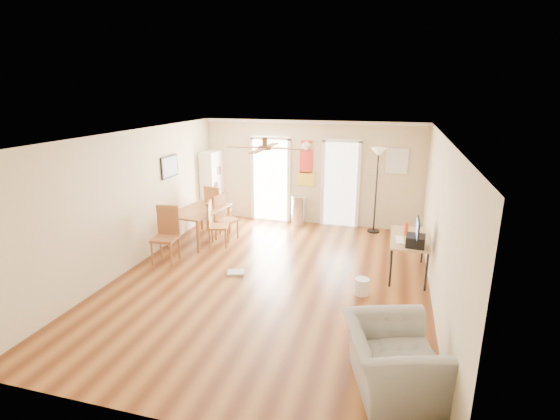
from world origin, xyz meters
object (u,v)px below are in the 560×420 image
(dining_chair_near, at_px, (165,236))
(bookshelf, at_px, (213,185))
(trash_can, at_px, (298,211))
(dining_chair_right_b, at_px, (218,224))
(printer, at_px, (416,241))
(dining_chair_right_a, at_px, (226,218))
(armchair, at_px, (393,360))
(computer_desk, at_px, (408,256))
(torchiere_lamp, at_px, (376,191))
(dining_table, at_px, (200,225))
(dining_chair_far, at_px, (218,208))
(wastebasket_a, at_px, (362,287))

(dining_chair_near, bearing_deg, bookshelf, 89.61)
(dining_chair_near, xyz_separation_m, trash_can, (2.00, 3.02, -0.18))
(dining_chair_right_b, distance_m, printer, 4.14)
(dining_chair_right_a, height_order, dining_chair_near, dining_chair_near)
(printer, distance_m, armchair, 2.92)
(computer_desk, bearing_deg, torchiere_lamp, 108.00)
(dining_table, bearing_deg, dining_chair_near, -94.38)
(dining_chair_far, bearing_deg, dining_chair_near, 99.65)
(dining_chair_near, distance_m, torchiere_lamp, 4.91)
(computer_desk, bearing_deg, printer, -78.55)
(dining_chair_near, xyz_separation_m, torchiere_lamp, (3.88, 2.98, 0.47))
(dining_table, distance_m, armchair, 5.81)
(torchiere_lamp, bearing_deg, wastebasket_a, -90.07)
(dining_chair_right_b, bearing_deg, bookshelf, 11.97)
(dining_chair_right_a, xyz_separation_m, armchair, (3.75, -4.15, -0.12))
(dining_chair_near, xyz_separation_m, wastebasket_a, (3.88, -0.35, -0.41))
(bookshelf, bearing_deg, dining_chair_far, -43.69)
(dining_chair_far, distance_m, computer_desk, 4.61)
(bookshelf, xyz_separation_m, dining_chair_right_a, (0.95, -1.40, -0.40))
(dining_chair_right_a, bearing_deg, computer_desk, -85.38)
(bookshelf, xyz_separation_m, dining_chair_far, (0.52, -0.87, -0.34))
(bookshelf, xyz_separation_m, dining_chair_right_b, (0.95, -1.85, -0.40))
(trash_can, bearing_deg, dining_chair_right_a, -132.73)
(dining_chair_right_b, distance_m, torchiere_lamp, 3.76)
(dining_chair_right_a, height_order, computer_desk, dining_chair_right_a)
(dining_chair_right_a, distance_m, printer, 4.26)
(dining_chair_right_a, bearing_deg, dining_chair_near, 174.23)
(dining_chair_right_a, bearing_deg, dining_table, 130.27)
(dining_chair_right_a, relative_size, dining_chair_right_b, 1.01)
(armchair, bearing_deg, trash_can, 6.12)
(dining_chair_near, relative_size, armchair, 0.95)
(dining_chair_near, bearing_deg, printer, -2.58)
(dining_table, xyz_separation_m, printer, (4.60, -1.03, 0.44))
(dining_chair_right_b, relative_size, trash_can, 1.34)
(dining_chair_far, xyz_separation_m, computer_desk, (4.39, -1.39, -0.20))
(torchiere_lamp, bearing_deg, armchair, -84.64)
(wastebasket_a, bearing_deg, dining_chair_right_a, 149.25)
(trash_can, xyz_separation_m, armchair, (2.40, -5.60, 0.01))
(bookshelf, bearing_deg, armchair, -34.53)
(bookshelf, height_order, dining_chair_far, bookshelf)
(dining_table, relative_size, computer_desk, 1.10)
(dining_table, height_order, computer_desk, dining_table)
(bookshelf, bearing_deg, computer_desk, -9.46)
(torchiere_lamp, xyz_separation_m, armchair, (0.52, -5.56, -0.64))
(dining_chair_right_b, relative_size, printer, 2.73)
(dining_chair_near, distance_m, armchair, 5.11)
(wastebasket_a, bearing_deg, dining_chair_far, 146.15)
(dining_table, height_order, wastebasket_a, dining_table)
(torchiere_lamp, distance_m, wastebasket_a, 3.44)
(dining_chair_far, xyz_separation_m, trash_can, (1.77, 0.92, -0.19))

